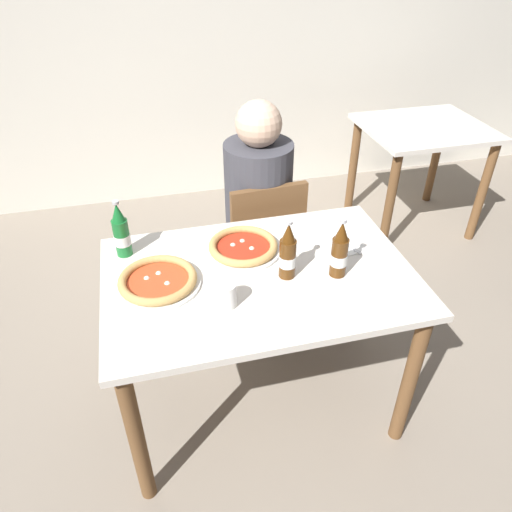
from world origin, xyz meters
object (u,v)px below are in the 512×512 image
object	(u,v)px
napkin_with_cutlery	(340,244)
paper_cup	(227,295)
beer_bottle_right	(340,252)
chair_behind_table	(262,241)
pizza_marinara_far	(158,281)
dining_table_background	(421,148)
beer_bottle_left	(288,253)
dining_table_main	(259,296)
pizza_margherita_near	(243,247)
diner_seated	(258,219)
beer_bottle_center	(121,233)

from	to	relation	value
napkin_with_cutlery	paper_cup	distance (m)	0.60
beer_bottle_right	napkin_with_cutlery	bearing A→B (deg)	64.17
chair_behind_table	pizza_marinara_far	distance (m)	0.86
dining_table_background	napkin_with_cutlery	distance (m)	1.59
chair_behind_table	napkin_with_cutlery	size ratio (longest dim) A/B	4.03
beer_bottle_left	dining_table_main	bearing A→B (deg)	160.20
pizza_margherita_near	pizza_marinara_far	world-z (taller)	same
dining_table_background	paper_cup	xyz separation A→B (m)	(-1.62, -1.43, 0.21)
diner_seated	beer_bottle_center	world-z (taller)	diner_seated
dining_table_main	beer_bottle_center	size ratio (longest dim) A/B	4.86
pizza_margherita_near	beer_bottle_center	bearing A→B (deg)	167.95
dining_table_background	beer_bottle_center	world-z (taller)	beer_bottle_center
diner_seated	chair_behind_table	bearing A→B (deg)	-84.33
diner_seated	pizza_margherita_near	xyz separation A→B (m)	(-0.19, -0.50, 0.19)
napkin_with_cutlery	dining_table_background	bearing A→B (deg)	47.18
beer_bottle_center	beer_bottle_right	bearing A→B (deg)	-23.21
dining_table_background	beer_bottle_left	world-z (taller)	beer_bottle_left
pizza_marinara_far	beer_bottle_center	world-z (taller)	beer_bottle_center
beer_bottle_center	paper_cup	world-z (taller)	beer_bottle_center
chair_behind_table	beer_bottle_center	distance (m)	0.84
dining_table_main	beer_bottle_right	world-z (taller)	beer_bottle_right
dining_table_main	pizza_marinara_far	bearing A→B (deg)	176.41
paper_cup	chair_behind_table	bearing A→B (deg)	66.59
dining_table_main	diner_seated	bearing A→B (deg)	75.82
chair_behind_table	diner_seated	size ratio (longest dim) A/B	0.70
napkin_with_cutlery	pizza_marinara_far	bearing A→B (deg)	-173.46
beer_bottle_left	diner_seated	bearing A→B (deg)	84.59
beer_bottle_left	beer_bottle_right	world-z (taller)	same
paper_cup	napkin_with_cutlery	bearing A→B (deg)	25.84
diner_seated	paper_cup	distance (m)	0.90
dining_table_main	pizza_marinara_far	distance (m)	0.41
dining_table_main	beer_bottle_center	bearing A→B (deg)	152.08
dining_table_main	pizza_margherita_near	distance (m)	0.21
beer_bottle_right	dining_table_background	bearing A→B (deg)	49.13
dining_table_main	napkin_with_cutlery	world-z (taller)	napkin_with_cutlery
diner_seated	beer_bottle_right	xyz separation A→B (m)	(0.13, -0.74, 0.27)
napkin_with_cutlery	paper_cup	size ratio (longest dim) A/B	2.22
pizza_margherita_near	beer_bottle_right	world-z (taller)	beer_bottle_right
pizza_margherita_near	chair_behind_table	bearing A→B (deg)	66.10
beer_bottle_right	chair_behind_table	bearing A→B (deg)	100.04
pizza_marinara_far	napkin_with_cutlery	distance (m)	0.78
diner_seated	beer_bottle_left	size ratio (longest dim) A/B	4.89
pizza_margherita_near	beer_bottle_center	size ratio (longest dim) A/B	1.25
beer_bottle_left	pizza_margherita_near	bearing A→B (deg)	122.29
pizza_margherita_near	beer_bottle_left	bearing A→B (deg)	-57.71
beer_bottle_left	paper_cup	bearing A→B (deg)	-156.31
beer_bottle_right	paper_cup	distance (m)	0.46
chair_behind_table	napkin_with_cutlery	distance (m)	0.60
dining_table_main	paper_cup	bearing A→B (deg)	-136.39
dining_table_background	pizza_margherita_near	distance (m)	1.87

